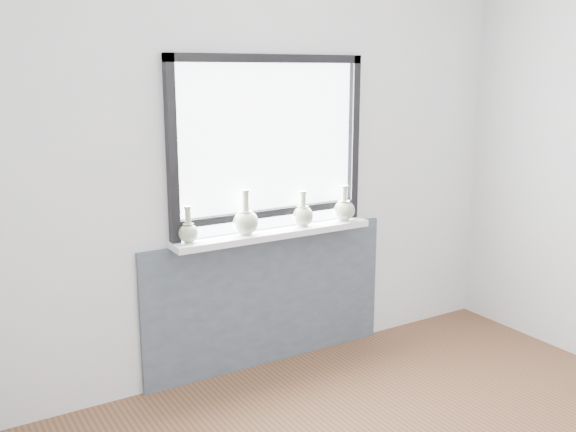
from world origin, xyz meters
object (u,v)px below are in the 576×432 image
vase_a (188,231)px  vase_b (246,221)px  windowsill (274,233)px  vase_c (303,214)px  vase_d (344,209)px

vase_a → vase_b: (0.36, -0.01, 0.02)m
windowsill → vase_b: vase_b is taller
vase_a → vase_b: vase_b is taller
vase_c → vase_d: (0.31, -0.01, 0.00)m
vase_b → vase_c: (0.41, 0.00, -0.01)m
vase_b → vase_a: bearing=179.0°
vase_b → vase_c: 0.41m
vase_b → vase_c: vase_b is taller
windowsill → vase_d: bearing=-0.8°
windowsill → vase_b: size_ratio=4.88×
vase_a → vase_d: vase_d is taller
windowsill → vase_a: vase_a is taller
vase_a → vase_b: bearing=-1.0°
vase_a → vase_c: vase_c is taller
vase_a → vase_d: (1.08, -0.02, 0.01)m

